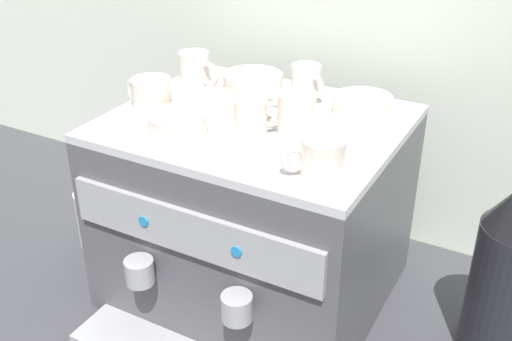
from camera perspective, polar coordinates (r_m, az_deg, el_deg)
name	(u,v)px	position (r m, az deg, el deg)	size (l,w,h in m)	color
ground_plane	(256,284)	(1.44, 0.00, -10.44)	(4.00, 4.00, 0.00)	#38383D
tiled_backsplash_wall	(331,13)	(1.49, 6.91, 14.18)	(2.80, 0.03, 1.08)	silver
espresso_machine	(255,210)	(1.31, -0.10, -3.63)	(0.56, 0.58, 0.41)	#4C4C51
ceramic_cup_0	(151,98)	(1.24, -9.67, 6.63)	(0.12, 0.08, 0.08)	beige
ceramic_cup_1	(307,81)	(1.33, 4.69, 8.22)	(0.09, 0.07, 0.07)	beige
ceramic_cup_2	(253,118)	(1.13, -0.31, 4.86)	(0.08, 0.09, 0.07)	beige
ceramic_cup_3	(294,113)	(1.15, 3.52, 5.26)	(0.11, 0.07, 0.08)	beige
ceramic_cup_4	(320,156)	(1.02, 5.94, 1.35)	(0.10, 0.09, 0.06)	beige
ceramic_cup_5	(196,70)	(1.38, -5.57, 9.20)	(0.11, 0.07, 0.08)	beige
ceramic_bowl_0	(211,105)	(1.25, -4.20, 6.06)	(0.11, 0.11, 0.03)	beige
ceramic_bowl_1	(363,106)	(1.25, 9.79, 5.83)	(0.12, 0.12, 0.04)	beige
ceramic_bowl_2	(177,125)	(1.15, -7.27, 4.15)	(0.11, 0.11, 0.04)	beige
ceramic_bowl_3	(253,84)	(1.35, -0.30, 7.97)	(0.13, 0.13, 0.04)	beige
milk_pitcher	(99,217)	(1.58, -14.26, -4.19)	(0.11, 0.11, 0.14)	#B7B7BC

